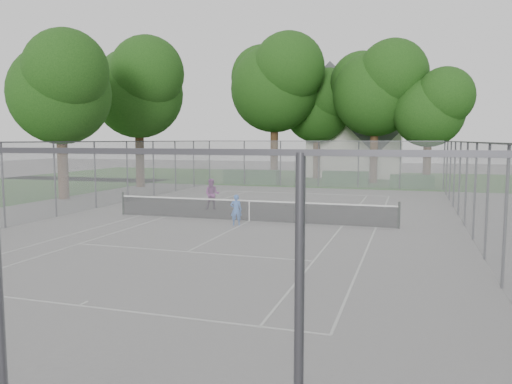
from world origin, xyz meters
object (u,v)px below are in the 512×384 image
(house, at_px, (356,132))
(girl_player, at_px, (236,210))
(woman_player, at_px, (212,194))
(tennis_net, at_px, (249,210))

(house, relative_size, girl_player, 8.20)
(house, distance_m, girl_player, 30.59)
(house, xyz_separation_m, woman_player, (-4.47, -26.19, -3.54))
(tennis_net, relative_size, girl_player, 9.78)
(girl_player, bearing_deg, woman_player, -72.23)
(tennis_net, bearing_deg, house, 87.06)
(woman_player, bearing_deg, house, 68.68)
(woman_player, bearing_deg, girl_player, -67.52)
(tennis_net, bearing_deg, woman_player, 135.54)
(tennis_net, distance_m, house, 29.41)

